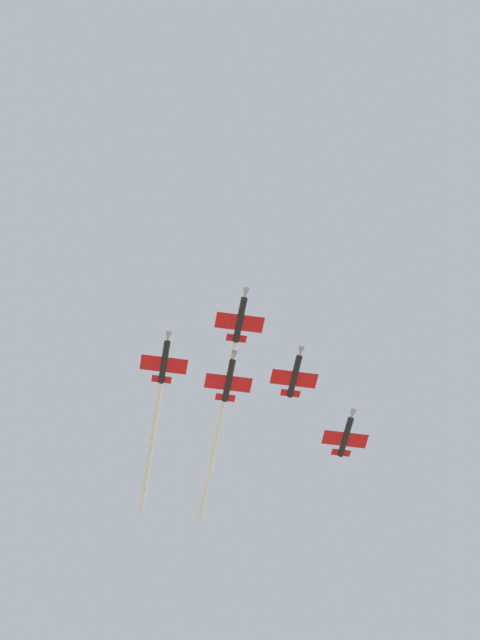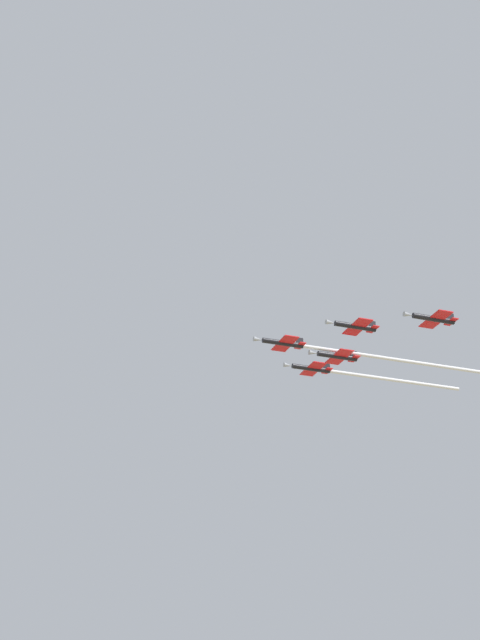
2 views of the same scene
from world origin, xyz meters
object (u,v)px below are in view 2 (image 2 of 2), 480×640
(jet_port_outer, at_px, (336,356))
(jet_starboard_outer, at_px, (432,319))
(jet_lead, at_px, (350,353))
(jet_starboard_inner, at_px, (354,374))
(jet_port_inner, at_px, (354,326))

(jet_port_outer, relative_size, jet_starboard_outer, 1.00)
(jet_port_outer, bearing_deg, jet_starboard_outer, -155.77)
(jet_lead, height_order, jet_port_outer, jet_lead)
(jet_starboard_inner, distance_m, jet_starboard_outer, 36.35)
(jet_lead, bearing_deg, jet_port_inner, 159.09)
(jet_lead, relative_size, jet_starboard_outer, 4.63)
(jet_starboard_inner, xyz_separation_m, jet_port_outer, (7.36, -14.20, -1.60))
(jet_port_inner, height_order, jet_starboard_inner, jet_port_inner)
(jet_lead, relative_size, jet_starboard_inner, 1.25)
(jet_starboard_inner, height_order, jet_port_outer, jet_starboard_inner)
(jet_port_inner, xyz_separation_m, jet_starboard_inner, (-18.15, 19.82, -0.36))
(jet_port_inner, relative_size, jet_starboard_inner, 0.27)
(jet_port_outer, bearing_deg, jet_starboard_inner, -40.79)
(jet_starboard_inner, relative_size, jet_port_outer, 3.71)
(jet_lead, relative_size, jet_port_inner, 4.63)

